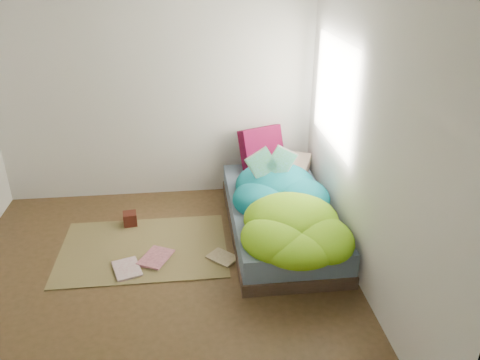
% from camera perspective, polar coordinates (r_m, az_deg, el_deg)
% --- Properties ---
extents(ground, '(3.50, 3.50, 0.00)m').
position_cam_1_polar(ground, '(4.24, -10.13, -12.30)').
color(ground, '#413019').
rests_on(ground, ground).
extents(room_walls, '(3.54, 3.54, 2.62)m').
position_cam_1_polar(room_walls, '(3.50, -11.99, 9.25)').
color(room_walls, silver).
rests_on(room_walls, ground).
extents(bed, '(1.00, 2.00, 0.34)m').
position_cam_1_polar(bed, '(4.80, 4.82, -4.53)').
color(bed, '#35291C').
rests_on(bed, ground).
extents(duvet, '(0.96, 1.84, 0.34)m').
position_cam_1_polar(duvet, '(4.45, 5.51, -2.16)').
color(duvet, '#08627C').
rests_on(duvet, bed).
extents(rug, '(1.60, 1.10, 0.01)m').
position_cam_1_polar(rug, '(4.70, -11.66, -8.16)').
color(rug, brown).
rests_on(rug, ground).
extents(pillow_floral, '(0.70, 0.59, 0.14)m').
position_cam_1_polar(pillow_floral, '(5.42, 5.20, 1.99)').
color(pillow_floral, beige).
rests_on(pillow_floral, bed).
extents(pillow_magenta, '(0.51, 0.33, 0.49)m').
position_cam_1_polar(pillow_magenta, '(5.35, 2.68, 3.81)').
color(pillow_magenta, '#4A041C').
rests_on(pillow_magenta, bed).
extents(open_book, '(0.44, 0.15, 0.26)m').
position_cam_1_polar(open_book, '(4.64, 3.93, 3.24)').
color(open_book, green).
rests_on(open_book, duvet).
extents(wooden_box, '(0.15, 0.15, 0.14)m').
position_cam_1_polar(wooden_box, '(5.07, -13.25, -4.61)').
color(wooden_box, '#39140C').
rests_on(wooden_box, rug).
extents(floor_book_a, '(0.31, 0.36, 0.02)m').
position_cam_1_polar(floor_book_a, '(4.41, -15.07, -10.77)').
color(floor_book_a, silver).
rests_on(floor_book_a, rug).
extents(floor_book_b, '(0.36, 0.40, 0.03)m').
position_cam_1_polar(floor_book_b, '(4.56, -11.56, -8.97)').
color(floor_book_b, '#CE7687').
rests_on(floor_book_b, rug).
extents(floor_book_c, '(0.33, 0.33, 0.02)m').
position_cam_1_polar(floor_book_c, '(4.39, -2.98, -10.01)').
color(floor_book_c, tan).
rests_on(floor_book_c, rug).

